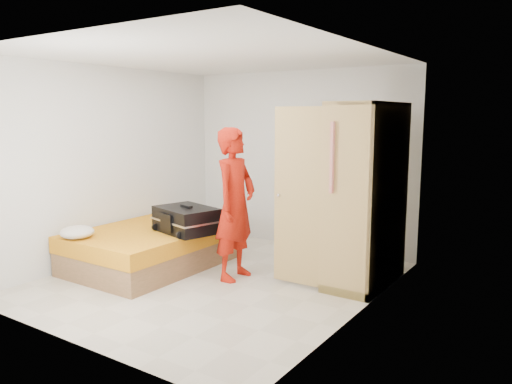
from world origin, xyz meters
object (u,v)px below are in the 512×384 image
Objects in this scene: person at (235,204)px; suitcase at (186,220)px; bed at (152,247)px; round_cushion at (77,232)px; wardrobe at (361,199)px.

suitcase is at bearing 93.53° from person.
person reaches higher than bed.
round_cushion reaches higher than bed.
round_cushion is at bearing -115.23° from suitcase.
suitcase reaches higher than round_cushion.
bed is at bearing 96.47° from person.
bed is 0.65m from suitcase.
wardrobe is 5.28× the size of round_cushion.
wardrobe reaches higher than person.
bed is 0.96× the size of wardrobe.
suitcase is (-0.69, -0.10, -0.25)m from person.
round_cushion is at bearing 120.58° from person.
round_cushion is (-0.36, -0.86, 0.32)m from bed.
wardrobe is 3.37m from round_cushion.
person reaches higher than suitcase.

